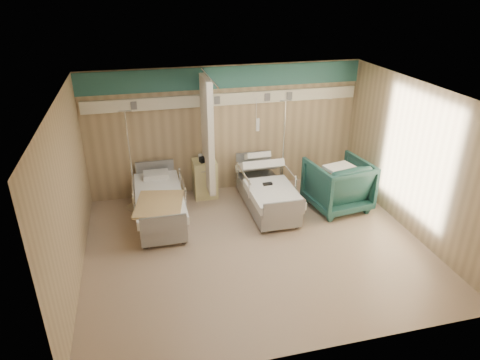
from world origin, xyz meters
name	(u,v)px	position (x,y,z in m)	size (l,w,h in m)	color
ground	(256,246)	(0.00, 0.00, 0.00)	(6.00, 5.00, 0.00)	gray
room_walls	(252,145)	(-0.03, 0.25, 1.86)	(6.04, 5.04, 2.82)	tan
bed_right	(267,195)	(0.60, 1.30, 0.32)	(1.00, 2.16, 0.63)	white
bed_left	(160,208)	(-1.60, 1.30, 0.32)	(1.00, 2.16, 0.63)	white
bedside_cabinet	(205,178)	(-0.55, 2.20, 0.42)	(0.50, 0.48, 0.85)	#D5CB85
visitor_armchair	(338,184)	(2.05, 1.02, 0.53)	(1.13, 1.17, 1.06)	#1C4641
waffle_blanket	(342,160)	(2.06, 0.97, 1.09)	(0.59, 0.52, 0.07)	white
iv_stand_right	(282,174)	(1.18, 2.02, 0.43)	(0.38, 0.38, 2.12)	silver
iv_stand_left	(134,189)	(-2.08, 2.00, 0.43)	(0.38, 0.38, 2.12)	silver
call_remote	(268,184)	(0.56, 1.16, 0.65)	(0.19, 0.08, 0.04)	black
tan_blanket	(159,204)	(-1.62, 0.84, 0.65)	(0.83, 1.05, 0.04)	tan
toiletry_bag	(205,159)	(-0.55, 2.13, 0.91)	(0.21, 0.13, 0.11)	black
white_cup	(201,157)	(-0.62, 2.23, 0.92)	(0.10, 0.10, 0.14)	white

